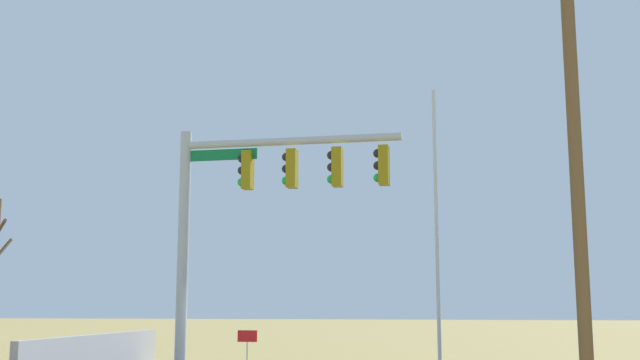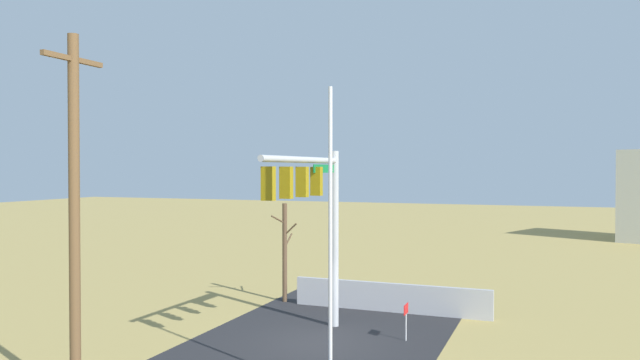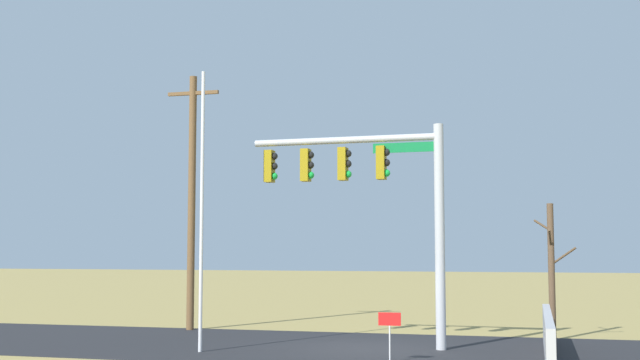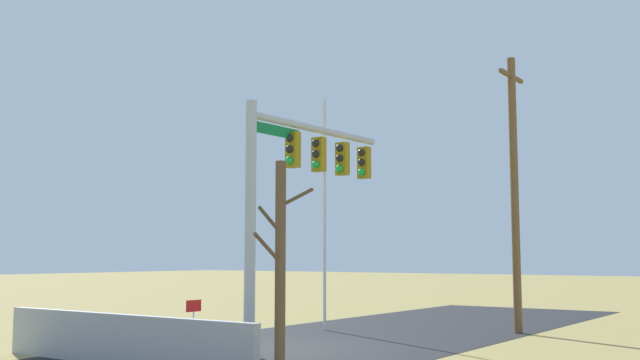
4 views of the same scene
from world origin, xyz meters
name	(u,v)px [view 4 (image 4 of 4)]	position (x,y,z in m)	size (l,w,h in m)	color
ground_plane	(298,348)	(0.00, 0.00, 0.00)	(160.00, 160.00, 0.00)	#9E894C
road_surface	(375,334)	(-4.00, 0.00, 0.01)	(28.00, 8.00, 0.01)	#232326
retaining_fence	(120,340)	(4.95, -1.20, 0.57)	(0.20, 7.92, 1.14)	#A8A8AD
signal_mast	(297,178)	(0.30, 0.17, 4.51)	(5.66, 0.49, 6.30)	#B2B5BA
flagpole	(325,213)	(-4.15, -2.02, 3.85)	(0.10, 0.10, 7.71)	silver
utility_pole	(514,188)	(-6.91, 3.52, 4.61)	(1.90, 0.26, 8.88)	brown
bare_tree	(280,271)	(5.15, 3.46, 2.16)	(1.27, 1.02, 4.20)	brown
open_sign	(194,311)	(1.17, -2.71, 0.91)	(0.56, 0.04, 1.22)	silver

